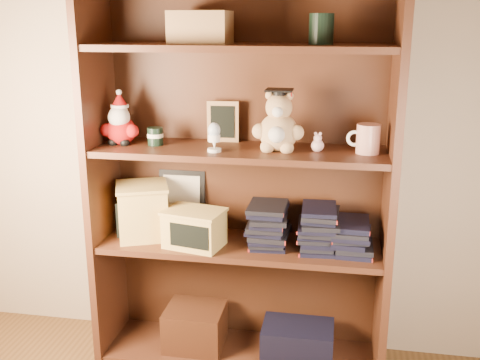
{
  "coord_description": "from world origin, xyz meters",
  "views": [
    {
      "loc": [
        0.32,
        -0.82,
        1.43
      ],
      "look_at": [
        -0.06,
        1.3,
        0.82
      ],
      "focal_mm": 42.0,
      "sensor_mm": 36.0,
      "label": 1
    }
  ],
  "objects_px": {
    "bookcase": "(242,186)",
    "treats_box": "(143,211)",
    "teacher_mug": "(367,139)",
    "grad_teddy_bear": "(278,127)"
  },
  "relations": [
    {
      "from": "bookcase",
      "to": "teacher_mug",
      "type": "height_order",
      "value": "bookcase"
    },
    {
      "from": "bookcase",
      "to": "teacher_mug",
      "type": "bearing_deg",
      "value": -5.89
    },
    {
      "from": "teacher_mug",
      "to": "treats_box",
      "type": "relative_size",
      "value": 0.46
    },
    {
      "from": "grad_teddy_bear",
      "to": "teacher_mug",
      "type": "bearing_deg",
      "value": 1.25
    },
    {
      "from": "grad_teddy_bear",
      "to": "teacher_mug",
      "type": "relative_size",
      "value": 1.93
    },
    {
      "from": "bookcase",
      "to": "treats_box",
      "type": "xyz_separation_m",
      "value": [
        -0.41,
        -0.05,
        -0.11
      ]
    },
    {
      "from": "grad_teddy_bear",
      "to": "treats_box",
      "type": "height_order",
      "value": "grad_teddy_bear"
    },
    {
      "from": "teacher_mug",
      "to": "treats_box",
      "type": "distance_m",
      "value": 0.97
    },
    {
      "from": "bookcase",
      "to": "treats_box",
      "type": "distance_m",
      "value": 0.43
    },
    {
      "from": "grad_teddy_bear",
      "to": "treats_box",
      "type": "distance_m",
      "value": 0.68
    }
  ]
}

